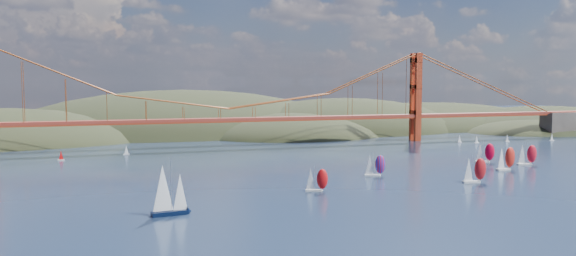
% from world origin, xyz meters
% --- Properties ---
extents(ground, '(1200.00, 1200.00, 0.00)m').
position_xyz_m(ground, '(0.00, 0.00, 0.00)').
color(ground, black).
rests_on(ground, ground).
extents(headlands, '(725.00, 225.00, 96.00)m').
position_xyz_m(headlands, '(44.95, 278.29, -12.46)').
color(headlands, black).
rests_on(headlands, ground).
extents(bridge, '(552.00, 12.00, 55.00)m').
position_xyz_m(bridge, '(-1.75, 180.00, 32.23)').
color(bridge, maroon).
rests_on(bridge, ground).
extents(sloop_navy, '(10.46, 6.35, 15.79)m').
position_xyz_m(sloop_navy, '(-49.94, 25.79, 6.97)').
color(sloop_navy, black).
rests_on(sloop_navy, ground).
extents(racer_0, '(7.80, 4.73, 8.73)m').
position_xyz_m(racer_0, '(1.37, 44.82, 4.13)').
color(racer_0, silver).
rests_on(racer_0, ground).
extents(racer_1, '(9.16, 4.15, 10.36)m').
position_xyz_m(racer_1, '(62.38, 42.06, 4.90)').
color(racer_1, white).
rests_on(racer_1, ground).
extents(racer_2, '(9.72, 4.67, 10.95)m').
position_xyz_m(racer_2, '(93.43, 63.07, 5.17)').
color(racer_2, silver).
rests_on(racer_2, ground).
extents(racer_3, '(9.02, 5.67, 10.08)m').
position_xyz_m(racer_3, '(99.48, 84.75, 4.76)').
color(racer_3, white).
rests_on(racer_3, ground).
extents(racer_4, '(9.09, 4.69, 10.21)m').
position_xyz_m(racer_4, '(112.36, 72.27, 4.82)').
color(racer_4, white).
rests_on(racer_4, ground).
extents(racer_rwb, '(8.42, 5.13, 9.43)m').
position_xyz_m(racer_rwb, '(34.44, 66.89, 4.46)').
color(racer_rwb, white).
rests_on(racer_rwb, ground).
extents(distant_boat_2, '(3.00, 2.00, 4.70)m').
position_xyz_m(distant_boat_2, '(-86.25, 152.43, 2.41)').
color(distant_boat_2, silver).
rests_on(distant_boat_2, ground).
extents(distant_boat_3, '(3.00, 2.00, 4.70)m').
position_xyz_m(distant_boat_3, '(-56.15, 165.06, 2.41)').
color(distant_boat_3, silver).
rests_on(distant_boat_3, ground).
extents(distant_boat_4, '(3.00, 2.00, 4.70)m').
position_xyz_m(distant_boat_4, '(139.74, 161.08, 2.41)').
color(distant_boat_4, silver).
rests_on(distant_boat_4, ground).
extents(distant_boat_5, '(3.00, 2.00, 4.70)m').
position_xyz_m(distant_boat_5, '(147.27, 154.52, 2.41)').
color(distant_boat_5, silver).
rests_on(distant_boat_5, ground).
extents(distant_boat_6, '(3.00, 2.00, 4.70)m').
position_xyz_m(distant_boat_6, '(169.93, 154.93, 2.41)').
color(distant_boat_6, silver).
rests_on(distant_boat_6, ground).
extents(distant_boat_7, '(3.00, 2.00, 4.70)m').
position_xyz_m(distant_boat_7, '(201.68, 152.23, 2.41)').
color(distant_boat_7, silver).
rests_on(distant_boat_7, ground).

